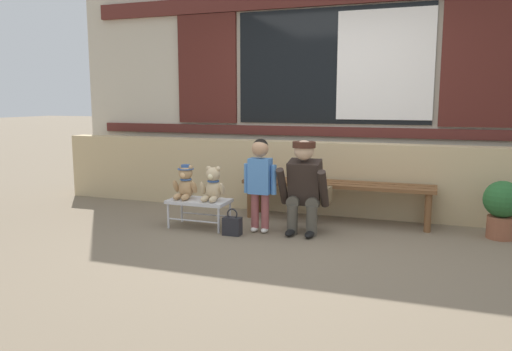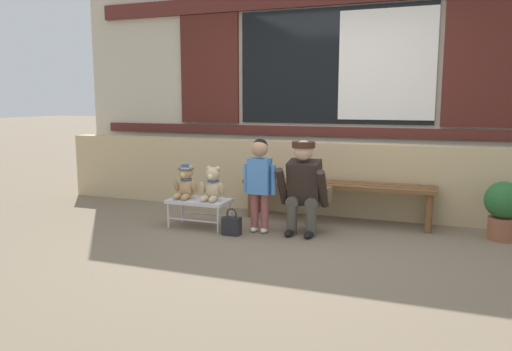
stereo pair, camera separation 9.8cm
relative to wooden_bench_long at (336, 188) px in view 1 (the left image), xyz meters
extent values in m
plane|color=#756651|center=(-0.24, -1.06, -0.37)|extent=(60.00, 60.00, 0.00)
cube|color=tan|center=(-0.24, 0.37, 0.05)|extent=(7.06, 0.25, 0.85)
cube|color=beige|center=(-0.24, 0.89, 1.42)|extent=(7.20, 0.20, 3.58)
cube|color=#56231E|center=(-0.24, 0.77, 0.58)|extent=(6.63, 0.04, 0.12)
cube|color=black|center=(-0.24, 0.78, 1.38)|extent=(2.40, 0.03, 1.40)
cube|color=white|center=(0.40, 0.76, 1.38)|extent=(1.13, 0.02, 1.29)
cube|color=#4C1E19|center=(-1.92, 0.77, 1.38)|extent=(0.84, 0.05, 1.43)
cube|color=#4C1E19|center=(1.44, 0.77, 1.38)|extent=(0.84, 0.05, 1.43)
cube|color=brown|center=(0.00, -0.14, 0.05)|extent=(2.10, 0.11, 0.04)
cube|color=brown|center=(0.00, 0.00, 0.05)|extent=(2.10, 0.11, 0.04)
cube|color=brown|center=(0.00, 0.14, 0.05)|extent=(2.10, 0.11, 0.04)
cylinder|color=brown|center=(-0.97, -0.14, -0.17)|extent=(0.07, 0.07, 0.40)
cylinder|color=brown|center=(-0.97, 0.14, -0.17)|extent=(0.07, 0.07, 0.40)
cylinder|color=brown|center=(0.97, -0.14, -0.17)|extent=(0.07, 0.07, 0.40)
cylinder|color=brown|center=(0.97, 0.14, -0.17)|extent=(0.07, 0.07, 0.40)
cube|color=silver|center=(-1.32, -0.75, -0.09)|extent=(0.64, 0.36, 0.04)
cylinder|color=silver|center=(-1.61, -0.90, -0.24)|extent=(0.02, 0.02, 0.26)
cylinder|color=silver|center=(-1.61, -0.60, -0.24)|extent=(0.02, 0.02, 0.26)
cylinder|color=silver|center=(-1.03, -0.90, -0.24)|extent=(0.02, 0.02, 0.26)
cylinder|color=silver|center=(-1.03, -0.60, -0.24)|extent=(0.02, 0.02, 0.26)
cylinder|color=silver|center=(-1.32, -0.90, -0.27)|extent=(0.58, 0.02, 0.02)
cylinder|color=silver|center=(-1.32, -0.60, -0.27)|extent=(0.58, 0.02, 0.02)
ellipsoid|color=tan|center=(-1.48, -0.73, 0.04)|extent=(0.17, 0.14, 0.22)
sphere|color=tan|center=(-1.48, -0.74, 0.20)|extent=(0.15, 0.15, 0.15)
sphere|color=#F4C188|center=(-1.48, -0.80, 0.19)|extent=(0.06, 0.06, 0.06)
sphere|color=tan|center=(-1.53, -0.73, 0.26)|extent=(0.06, 0.06, 0.06)
ellipsoid|color=tan|center=(-1.59, -0.76, 0.06)|extent=(0.06, 0.11, 0.16)
ellipsoid|color=tan|center=(-1.52, -0.85, -0.04)|extent=(0.06, 0.15, 0.06)
sphere|color=tan|center=(-1.42, -0.73, 0.26)|extent=(0.06, 0.06, 0.06)
ellipsoid|color=tan|center=(-1.37, -0.76, 0.06)|extent=(0.06, 0.11, 0.16)
ellipsoid|color=tan|center=(-1.43, -0.85, -0.04)|extent=(0.06, 0.15, 0.06)
torus|color=#335699|center=(-1.48, -0.74, 0.13)|extent=(0.13, 0.13, 0.02)
cylinder|color=#335699|center=(-1.48, -0.74, 0.24)|extent=(0.17, 0.17, 0.01)
cylinder|color=#335699|center=(-1.48, -0.74, 0.27)|extent=(0.10, 0.10, 0.04)
ellipsoid|color=#CCB289|center=(-1.16, -0.73, 0.04)|extent=(0.17, 0.14, 0.22)
sphere|color=#CCB289|center=(-1.16, -0.74, 0.20)|extent=(0.15, 0.15, 0.15)
sphere|color=#FFEEBB|center=(-1.16, -0.80, 0.19)|extent=(0.06, 0.06, 0.06)
sphere|color=#CCB289|center=(-1.21, -0.73, 0.26)|extent=(0.06, 0.06, 0.06)
ellipsoid|color=#CCB289|center=(-1.27, -0.76, 0.06)|extent=(0.06, 0.11, 0.16)
ellipsoid|color=#CCB289|center=(-1.20, -0.85, -0.04)|extent=(0.06, 0.15, 0.06)
sphere|color=#CCB289|center=(-1.10, -0.73, 0.26)|extent=(0.06, 0.06, 0.06)
ellipsoid|color=#CCB289|center=(-1.05, -0.76, 0.06)|extent=(0.06, 0.11, 0.16)
ellipsoid|color=#CCB289|center=(-1.11, -0.85, -0.04)|extent=(0.06, 0.15, 0.06)
torus|color=#335699|center=(-1.16, -0.74, 0.13)|extent=(0.13, 0.13, 0.02)
cylinder|color=#994C4C|center=(-0.70, -0.71, -0.15)|extent=(0.08, 0.08, 0.36)
ellipsoid|color=silver|center=(-0.70, -0.73, -0.35)|extent=(0.07, 0.12, 0.05)
cylinder|color=#994C4C|center=(-0.59, -0.71, -0.15)|extent=(0.08, 0.08, 0.36)
ellipsoid|color=silver|center=(-0.59, -0.73, -0.35)|extent=(0.07, 0.12, 0.05)
cube|color=#4C84CC|center=(-0.65, -0.71, 0.21)|extent=(0.22, 0.15, 0.36)
cylinder|color=#4C84CC|center=(-0.79, -0.71, 0.18)|extent=(0.06, 0.06, 0.30)
cylinder|color=#4C84CC|center=(-0.50, -0.71, 0.18)|extent=(0.06, 0.06, 0.30)
sphere|color=tan|center=(-0.65, -0.71, 0.49)|extent=(0.17, 0.17, 0.17)
sphere|color=black|center=(-0.65, -0.70, 0.51)|extent=(0.16, 0.16, 0.16)
cylinder|color=#4C473D|center=(-0.32, -0.67, -0.22)|extent=(0.11, 0.11, 0.30)
cylinder|color=#4C473D|center=(-0.32, -0.53, -0.05)|extent=(0.13, 0.32, 0.13)
ellipsoid|color=black|center=(-0.32, -0.75, -0.34)|extent=(0.09, 0.20, 0.06)
cylinder|color=#4C473D|center=(-0.12, -0.67, -0.22)|extent=(0.11, 0.11, 0.30)
cylinder|color=#4C473D|center=(-0.12, -0.53, -0.05)|extent=(0.13, 0.32, 0.13)
ellipsoid|color=black|center=(-0.12, -0.75, -0.34)|extent=(0.09, 0.20, 0.06)
cube|color=#2D231E|center=(-0.22, -0.56, 0.15)|extent=(0.32, 0.30, 0.47)
cylinder|color=#2D231E|center=(-0.43, -0.66, 0.11)|extent=(0.08, 0.28, 0.40)
cylinder|color=#2D231E|center=(-0.01, -0.66, 0.11)|extent=(0.08, 0.28, 0.40)
sphere|color=#DBB28E|center=(-0.22, -0.63, 0.48)|extent=(0.20, 0.20, 0.20)
cylinder|color=#422319|center=(-0.22, -0.63, 0.53)|extent=(0.23, 0.23, 0.06)
cube|color=brown|center=(-0.03, -0.47, 0.01)|extent=(0.10, 0.22, 0.16)
cube|color=#232328|center=(-0.87, -0.92, -0.28)|extent=(0.18, 0.11, 0.18)
torus|color=#232328|center=(-0.87, -0.92, -0.16)|extent=(0.11, 0.01, 0.11)
cylinder|color=brown|center=(1.65, -0.14, -0.26)|extent=(0.26, 0.26, 0.22)
sphere|color=#28602D|center=(1.65, -0.14, 0.02)|extent=(0.36, 0.36, 0.36)
camera|label=1|loc=(1.00, -5.39, 0.97)|focal=34.83mm
camera|label=2|loc=(1.09, -5.36, 0.97)|focal=34.83mm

